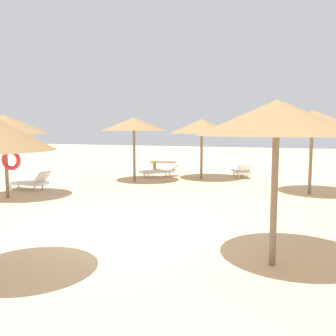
{
  "coord_description": "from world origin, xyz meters",
  "views": [
    {
      "loc": [
        3.8,
        -7.33,
        2.4
      ],
      "look_at": [
        0.0,
        3.0,
        1.2
      ],
      "focal_mm": 38.27,
      "sensor_mm": 36.0,
      "label": 1
    }
  ],
  "objects_px": {
    "parasol_8": "(277,118)",
    "parasol_5": "(4,125)",
    "lounger_5": "(29,182)",
    "parasol_3": "(202,126)",
    "parasol_0": "(134,124)",
    "lounger_0": "(160,171)",
    "lounger_3": "(241,171)",
    "bench_0": "(163,164)",
    "parasol_7": "(312,119)"
  },
  "relations": [
    {
      "from": "parasol_7",
      "to": "parasol_5",
      "type": "bearing_deg",
      "value": -156.14
    },
    {
      "from": "lounger_5",
      "to": "lounger_3",
      "type": "bearing_deg",
      "value": 41.93
    },
    {
      "from": "parasol_3",
      "to": "parasol_5",
      "type": "distance_m",
      "value": 8.64
    },
    {
      "from": "bench_0",
      "to": "parasol_3",
      "type": "bearing_deg",
      "value": -44.9
    },
    {
      "from": "parasol_7",
      "to": "parasol_8",
      "type": "relative_size",
      "value": 1.07
    },
    {
      "from": "lounger_5",
      "to": "parasol_3",
      "type": "bearing_deg",
      "value": 43.72
    },
    {
      "from": "parasol_0",
      "to": "parasol_5",
      "type": "distance_m",
      "value": 5.67
    },
    {
      "from": "parasol_0",
      "to": "parasol_8",
      "type": "distance_m",
      "value": 10.73
    },
    {
      "from": "parasol_5",
      "to": "lounger_3",
      "type": "bearing_deg",
      "value": 49.91
    },
    {
      "from": "parasol_8",
      "to": "parasol_5",
      "type": "bearing_deg",
      "value": 160.36
    },
    {
      "from": "bench_0",
      "to": "parasol_5",
      "type": "bearing_deg",
      "value": -101.06
    },
    {
      "from": "parasol_7",
      "to": "bench_0",
      "type": "height_order",
      "value": "parasol_7"
    },
    {
      "from": "parasol_0",
      "to": "parasol_3",
      "type": "xyz_separation_m",
      "value": [
        2.68,
        1.83,
        -0.08
      ]
    },
    {
      "from": "lounger_0",
      "to": "bench_0",
      "type": "distance_m",
      "value": 3.3
    },
    {
      "from": "parasol_5",
      "to": "parasol_7",
      "type": "distance_m",
      "value": 10.88
    },
    {
      "from": "parasol_5",
      "to": "lounger_0",
      "type": "distance_m",
      "value": 7.89
    },
    {
      "from": "parasol_0",
      "to": "parasol_8",
      "type": "relative_size",
      "value": 1.04
    },
    {
      "from": "parasol_8",
      "to": "parasol_7",
      "type": "bearing_deg",
      "value": 84.15
    },
    {
      "from": "parasol_3",
      "to": "parasol_8",
      "type": "height_order",
      "value": "parasol_8"
    },
    {
      "from": "lounger_0",
      "to": "lounger_5",
      "type": "height_order",
      "value": "lounger_5"
    },
    {
      "from": "parasol_0",
      "to": "lounger_0",
      "type": "distance_m",
      "value": 3.0
    },
    {
      "from": "lounger_0",
      "to": "lounger_3",
      "type": "xyz_separation_m",
      "value": [
        3.9,
        1.21,
        0.01
      ]
    },
    {
      "from": "parasol_0",
      "to": "parasol_7",
      "type": "relative_size",
      "value": 0.97
    },
    {
      "from": "parasol_7",
      "to": "parasol_0",
      "type": "bearing_deg",
      "value": 174.6
    },
    {
      "from": "parasol_5",
      "to": "parasol_3",
      "type": "bearing_deg",
      "value": 53.44
    },
    {
      "from": "bench_0",
      "to": "parasol_8",
      "type": "bearing_deg",
      "value": -61.74
    },
    {
      "from": "parasol_5",
      "to": "bench_0",
      "type": "xyz_separation_m",
      "value": [
        1.97,
        10.1,
        -2.2
      ]
    },
    {
      "from": "parasol_5",
      "to": "lounger_3",
      "type": "relative_size",
      "value": 1.53
    },
    {
      "from": "lounger_0",
      "to": "lounger_5",
      "type": "relative_size",
      "value": 0.98
    },
    {
      "from": "lounger_3",
      "to": "parasol_7",
      "type": "bearing_deg",
      "value": -50.82
    },
    {
      "from": "parasol_5",
      "to": "parasol_0",
      "type": "bearing_deg",
      "value": 64.25
    },
    {
      "from": "parasol_3",
      "to": "parasol_0",
      "type": "bearing_deg",
      "value": -145.68
    },
    {
      "from": "parasol_7",
      "to": "lounger_5",
      "type": "xyz_separation_m",
      "value": [
        -10.41,
        -2.82,
        -2.43
      ]
    },
    {
      "from": "parasol_8",
      "to": "bench_0",
      "type": "bearing_deg",
      "value": 118.26
    },
    {
      "from": "parasol_7",
      "to": "lounger_0",
      "type": "xyz_separation_m",
      "value": [
        -6.97,
        2.56,
        -2.44
      ]
    },
    {
      "from": "parasol_7",
      "to": "bench_0",
      "type": "xyz_separation_m",
      "value": [
        -7.97,
        5.7,
        -2.41
      ]
    },
    {
      "from": "parasol_0",
      "to": "parasol_3",
      "type": "distance_m",
      "value": 3.25
    },
    {
      "from": "parasol_8",
      "to": "lounger_5",
      "type": "height_order",
      "value": "parasol_8"
    },
    {
      "from": "lounger_0",
      "to": "parasol_0",
      "type": "bearing_deg",
      "value": -105.48
    },
    {
      "from": "lounger_3",
      "to": "parasol_3",
      "type": "bearing_deg",
      "value": -144.63
    },
    {
      "from": "parasol_5",
      "to": "lounger_0",
      "type": "bearing_deg",
      "value": 66.84
    },
    {
      "from": "lounger_3",
      "to": "bench_0",
      "type": "height_order",
      "value": "lounger_3"
    },
    {
      "from": "lounger_3",
      "to": "bench_0",
      "type": "bearing_deg",
      "value": 158.47
    },
    {
      "from": "parasol_7",
      "to": "bench_0",
      "type": "distance_m",
      "value": 10.1
    },
    {
      "from": "parasol_0",
      "to": "parasol_5",
      "type": "height_order",
      "value": "parasol_0"
    },
    {
      "from": "bench_0",
      "to": "lounger_3",
      "type": "bearing_deg",
      "value": -21.53
    },
    {
      "from": "parasol_3",
      "to": "bench_0",
      "type": "relative_size",
      "value": 2.03
    },
    {
      "from": "parasol_8",
      "to": "lounger_0",
      "type": "bearing_deg",
      "value": 121.16
    },
    {
      "from": "parasol_8",
      "to": "bench_0",
      "type": "relative_size",
      "value": 1.88
    },
    {
      "from": "parasol_7",
      "to": "lounger_3",
      "type": "distance_m",
      "value": 5.44
    }
  ]
}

